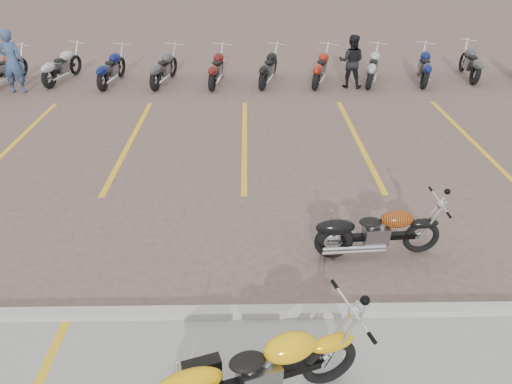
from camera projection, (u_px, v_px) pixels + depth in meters
ground at (244, 233)px, 8.36m from camera, size 100.00×100.00×0.00m
curb at (243, 313)px, 6.57m from camera, size 60.00×0.18×0.12m
parking_stripes at (244, 140)px, 11.86m from camera, size 38.00×5.50×0.01m
yellow_cruiser at (257, 373)px, 5.20m from camera, size 2.15×0.85×0.92m
flame_cruiser at (375, 233)px, 7.62m from camera, size 1.96×0.32×0.81m
person_a at (12, 61)px, 14.68m from camera, size 0.69×0.46×1.88m
person_b at (351, 61)px, 15.25m from camera, size 0.91×0.80×1.60m
bg_bike_row at (242, 65)px, 15.90m from camera, size 19.18×2.09×1.10m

